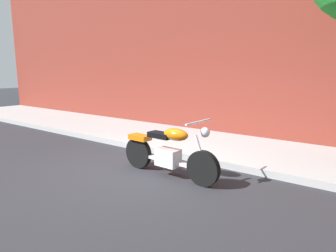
% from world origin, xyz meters
% --- Properties ---
extents(ground_plane, '(60.00, 60.00, 0.00)m').
position_xyz_m(ground_plane, '(0.00, 0.00, 0.00)').
color(ground_plane, '#28282D').
extents(sidewalk, '(23.78, 2.66, 0.14)m').
position_xyz_m(sidewalk, '(0.00, 2.59, 0.07)').
color(sidewalk, '#A3A3A3').
rests_on(sidewalk, ground).
extents(motorcycle, '(2.17, 0.70, 1.12)m').
position_xyz_m(motorcycle, '(0.59, 0.25, 0.46)').
color(motorcycle, black).
rests_on(motorcycle, ground).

